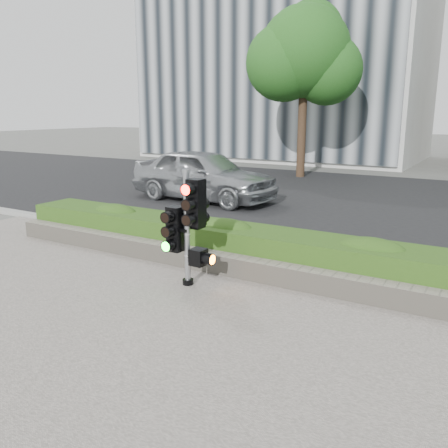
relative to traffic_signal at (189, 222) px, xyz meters
The scene contains 10 objects.
ground 1.89m from the traffic_signal, 47.19° to the right, with size 120.00×120.00×0.00m, color #51514C.
sidewalk 3.93m from the traffic_signal, 73.84° to the right, with size 16.00×11.00×0.03m, color #9E9389.
road 8.99m from the traffic_signal, 83.21° to the left, with size 60.00×13.00×0.02m, color black.
curb 2.49m from the traffic_signal, 62.34° to the left, with size 60.00×0.25×0.12m, color gray.
stone_wall 1.57m from the traffic_signal, 35.84° to the left, with size 12.00×0.32×0.34m, color gray.
hedge 1.90m from the traffic_signal, 53.24° to the left, with size 12.00×1.00×0.68m, color #558228.
building_left 24.13m from the traffic_signal, 109.97° to the left, with size 16.00×9.00×15.00m, color #B7B7B2.
tree_left 14.42m from the traffic_signal, 104.47° to the left, with size 4.61×4.03×7.34m.
traffic_signal is the anchor object (origin of this frame).
car_silver 7.59m from the traffic_signal, 121.59° to the left, with size 1.94×4.83×1.65m, color #A1A4A8.
Camera 1 is at (3.20, -4.90, 2.81)m, focal length 38.00 mm.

